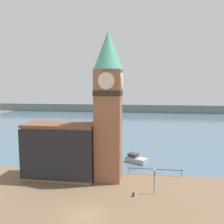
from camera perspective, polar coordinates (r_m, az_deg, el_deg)
ground_plane at (r=30.24m, az=-7.17°, el=-24.94°), size 160.00×160.00×0.00m
water at (r=100.36m, az=3.87°, el=-2.64°), size 160.00×120.00×0.00m
far_shoreline at (r=139.68m, az=5.04°, el=0.93°), size 180.00×3.00×5.00m
pier_railing at (r=41.43m, az=11.16°, el=-14.60°), size 9.88×0.08×1.09m
clock_tower at (r=36.50m, az=-0.95°, el=2.49°), size 4.93×4.93×24.89m
pier_building at (r=39.66m, az=-13.18°, el=-9.71°), size 12.21×6.11×9.59m
boat_near at (r=47.37m, az=6.22°, el=-12.12°), size 4.90×3.97×1.84m
mooring_bollard_near at (r=33.90m, az=5.59°, el=-20.57°), size 0.29×0.29×0.65m
lamp_post at (r=34.21m, az=11.00°, el=-16.14°), size 0.32×0.32×3.79m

